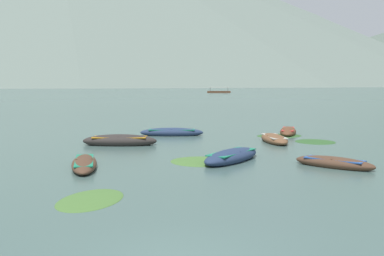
% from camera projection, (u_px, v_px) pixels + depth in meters
% --- Properties ---
extents(ground_plane, '(6000.00, 6000.00, 0.00)m').
position_uv_depth(ground_plane, '(140.00, 85.00, 1490.41)').
color(ground_plane, '#425B56').
extents(mountain_3, '(1578.12, 1578.12, 495.42)m').
position_uv_depth(mountain_3, '(175.00, 8.00, 1392.24)').
color(mountain_3, slate).
rests_on(mountain_3, ground).
extents(mountain_4, '(1587.88, 1587.88, 616.17)m').
position_uv_depth(mountain_4, '(366.00, 0.00, 1583.04)').
color(mountain_4, '#56665B').
rests_on(mountain_4, ground).
extents(rowboat_0, '(4.65, 1.99, 0.82)m').
position_uv_depth(rowboat_0, '(120.00, 141.00, 26.24)').
color(rowboat_0, '#2D2826').
rests_on(rowboat_0, ground).
extents(rowboat_1, '(1.47, 4.10, 0.63)m').
position_uv_depth(rowboat_1, '(274.00, 139.00, 27.58)').
color(rowboat_1, brown).
rests_on(rowboat_1, ground).
extents(rowboat_2, '(1.52, 4.52, 0.51)m').
position_uv_depth(rowboat_2, '(84.00, 164.00, 19.27)').
color(rowboat_2, '#4C3323').
rests_on(rowboat_2, ground).
extents(rowboat_3, '(2.62, 4.42, 0.65)m').
position_uv_depth(rowboat_3, '(288.00, 132.00, 31.83)').
color(rowboat_3, brown).
rests_on(rowboat_3, ground).
extents(rowboat_4, '(4.66, 1.83, 0.70)m').
position_uv_depth(rowboat_4, '(172.00, 132.00, 31.11)').
color(rowboat_4, navy).
rests_on(rowboat_4, ground).
extents(rowboat_5, '(3.30, 3.27, 0.58)m').
position_uv_depth(rowboat_5, '(334.00, 163.00, 19.29)').
color(rowboat_5, '#4C3323').
rests_on(rowboat_5, ground).
extents(rowboat_6, '(4.00, 4.33, 0.71)m').
position_uv_depth(rowboat_6, '(232.00, 156.00, 20.84)').
color(rowboat_6, navy).
rests_on(rowboat_6, ground).
extents(ferry_0, '(10.02, 5.45, 2.54)m').
position_uv_depth(ferry_0, '(219.00, 92.00, 177.70)').
color(ferry_0, brown).
rests_on(ferry_0, ground).
extents(weed_patch_0, '(2.76, 2.85, 0.14)m').
position_uv_depth(weed_patch_0, '(315.00, 142.00, 27.68)').
color(weed_patch_0, '#2D5628').
rests_on(weed_patch_0, ground).
extents(weed_patch_2, '(3.86, 3.76, 0.14)m').
position_uv_depth(weed_patch_2, '(201.00, 162.00, 20.68)').
color(weed_patch_2, '#477033').
rests_on(weed_patch_2, ground).
extents(weed_patch_3, '(2.79, 3.37, 0.14)m').
position_uv_depth(weed_patch_3, '(91.00, 200.00, 13.85)').
color(weed_patch_3, '#477033').
rests_on(weed_patch_3, ground).
extents(weed_patch_4, '(3.74, 3.09, 0.14)m').
position_uv_depth(weed_patch_4, '(279.00, 136.00, 30.82)').
color(weed_patch_4, '#2D5628').
rests_on(weed_patch_4, ground).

